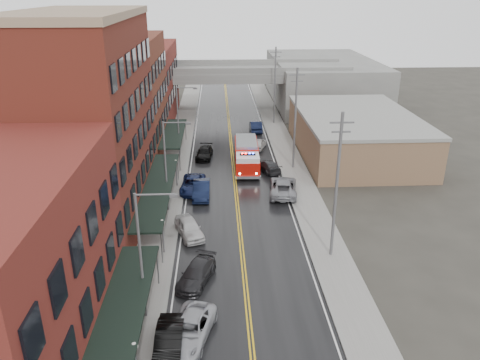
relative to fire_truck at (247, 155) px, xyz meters
name	(u,v)px	position (x,y,z in m)	size (l,w,h in m)	color
road	(235,185)	(-1.58, -5.18, -1.71)	(11.00, 160.00, 0.02)	black
sidewalk_left	(169,186)	(-8.88, -5.18, -1.64)	(3.00, 160.00, 0.15)	slate
sidewalk_right	(301,184)	(5.72, -5.18, -1.64)	(3.00, 160.00, 0.15)	slate
curb_left	(184,186)	(-7.23, -5.18, -1.64)	(0.30, 160.00, 0.15)	gray
curb_right	(286,184)	(4.07, -5.18, -1.64)	(0.30, 160.00, 0.15)	gray
brick_building_a	(4,278)	(-14.88, -31.18, 4.28)	(9.00, 18.00, 12.00)	maroon
brick_building_b	(87,126)	(-14.88, -12.18, 7.28)	(9.00, 20.00, 18.00)	#5A1C18
brick_building_c	(125,99)	(-14.88, 5.32, 5.78)	(9.00, 15.00, 15.00)	brown
brick_building_far	(145,84)	(-14.88, 22.82, 4.28)	(9.00, 20.00, 12.00)	maroon
tan_building	(355,135)	(14.42, 4.82, 0.78)	(14.00, 22.00, 5.00)	#826246
right_far_block	(322,81)	(16.42, 34.82, 2.28)	(18.00, 30.00, 8.00)	slate
awning_0	(120,321)	(-9.07, -31.18, 1.27)	(2.60, 16.00, 3.09)	black
awning_1	(158,187)	(-9.07, -12.18, 1.27)	(2.60, 18.00, 3.09)	black
awning_2	(174,133)	(-9.07, 5.32, 1.27)	(2.60, 13.00, 3.09)	black
globe_lamp_0	(135,355)	(-7.98, -33.18, 0.60)	(0.44, 0.44, 3.12)	#59595B
globe_lamp_1	(163,229)	(-7.98, -19.18, 0.60)	(0.44, 0.44, 3.12)	#59595B
globe_lamp_2	(176,167)	(-7.98, -5.18, 0.60)	(0.44, 0.44, 3.12)	#59595B
street_lamp_0	(144,249)	(-8.13, -27.18, 3.47)	(2.64, 0.22, 9.00)	#59595B
street_lamp_1	(168,161)	(-8.13, -11.18, 3.47)	(2.64, 0.22, 9.00)	#59595B
street_lamp_2	(180,117)	(-8.13, 4.82, 3.47)	(2.64, 0.22, 9.00)	#59595B
utility_pole_0	(337,185)	(5.62, -20.18, 4.59)	(1.80, 0.24, 12.00)	#59595B
utility_pole_1	(295,117)	(5.62, -0.18, 4.59)	(1.80, 0.24, 12.00)	#59595B
utility_pole_2	(275,84)	(5.62, 19.82, 4.59)	(1.80, 0.24, 12.00)	#59595B
overpass	(228,79)	(-1.58, 26.82, 4.27)	(40.00, 10.00, 7.50)	slate
fire_truck	(247,155)	(0.00, 0.00, 0.00)	(3.67, 8.75, 3.17)	#B51108
parked_car_left_1	(169,342)	(-6.51, -30.48, -0.95)	(1.62, 4.64, 1.53)	black
parked_car_left_2	(190,329)	(-5.35, -29.38, -1.00)	(2.36, 5.13, 1.43)	#A6A8AE
parked_car_left_3	(196,274)	(-5.18, -23.31, -1.03)	(1.92, 4.73, 1.37)	black
parked_car_left_4	(189,228)	(-6.06, -16.27, -0.94)	(1.82, 4.53, 1.54)	silver
parked_car_left_5	(201,190)	(-5.21, -7.98, -0.91)	(1.70, 4.89, 1.61)	black
parked_car_left_6	(193,184)	(-6.18, -6.38, -0.98)	(2.44, 5.30, 1.47)	#111B43
parked_car_left_7	(204,153)	(-5.18, 4.02, -1.04)	(1.90, 4.68, 1.36)	black
parked_car_right_0	(283,187)	(3.38, -7.73, -0.89)	(2.75, 5.97, 1.66)	gray
parked_car_right_1	(268,166)	(2.49, -0.98, -1.06)	(1.85, 4.55, 1.32)	#2A2B2D
parked_car_right_2	(259,144)	(2.09, 7.47, -1.02)	(1.65, 4.10, 1.40)	silver
parked_car_right_3	(256,126)	(2.34, 15.69, -0.91)	(1.70, 4.87, 1.60)	black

